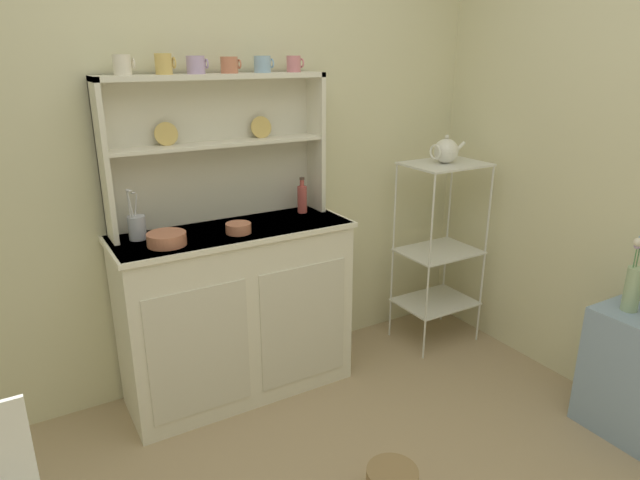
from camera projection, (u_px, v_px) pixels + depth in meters
The scene contains 16 objects.
wall_back at pixel (211, 151), 2.80m from camera, with size 3.84×0.05×2.50m, color beige.
hutch_cabinet at pixel (237, 310), 2.84m from camera, with size 1.18×0.45×0.91m.
hutch_shelf_unit at pixel (216, 138), 2.70m from camera, with size 1.10×0.18×0.73m.
bakers_rack at pixel (440, 238), 3.31m from camera, with size 0.46×0.35×1.12m.
cup_cream_0 at pixel (122, 65), 2.35m from camera, with size 0.09×0.08×0.09m.
cup_gold_1 at pixel (164, 64), 2.44m from camera, with size 0.09×0.07×0.09m.
cup_lilac_2 at pixel (196, 65), 2.51m from camera, with size 0.10×0.08×0.08m.
cup_terracotta_3 at pixel (230, 65), 2.59m from camera, with size 0.09×0.08×0.08m.
cup_sky_4 at pixel (263, 64), 2.67m from camera, with size 0.10×0.08×0.08m.
cup_rose_5 at pixel (294, 64), 2.75m from camera, with size 0.08×0.07×0.08m.
bowl_mixing_large at pixel (167, 239), 2.47m from camera, with size 0.17×0.17×0.06m, color #C67556.
bowl_floral_medium at pixel (238, 228), 2.63m from camera, with size 0.12×0.12×0.05m, color #C67556.
jam_bottle at pixel (302, 198), 2.96m from camera, with size 0.05×0.05×0.19m.
utensil_jar at pixel (137, 227), 2.53m from camera, with size 0.08×0.08×0.24m.
porcelain_teapot at pixel (446, 151), 3.14m from camera, with size 0.23×0.14×0.16m.
flower_vase at pixel (633, 285), 2.49m from camera, with size 0.07×0.07×0.36m.
Camera 1 is at (-0.95, -1.07, 1.72)m, focal length 30.98 mm.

